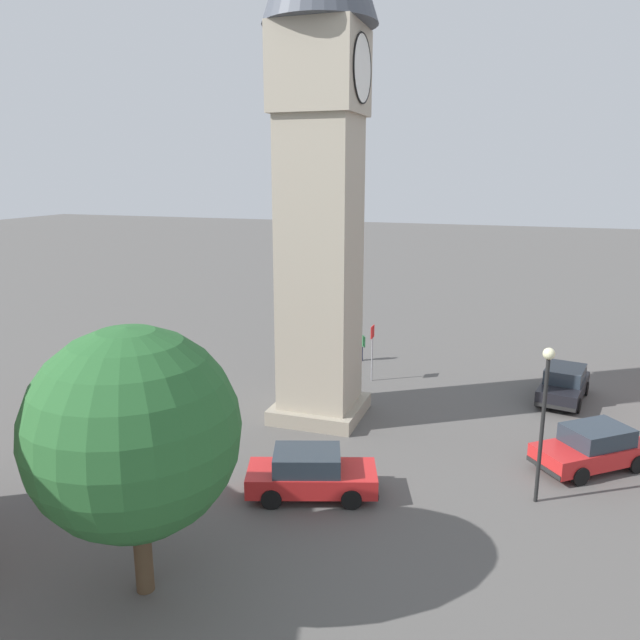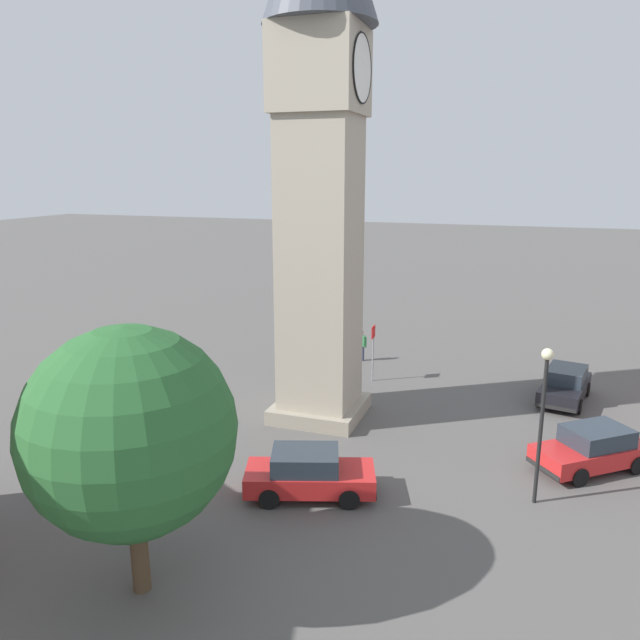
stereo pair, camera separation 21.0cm
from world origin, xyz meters
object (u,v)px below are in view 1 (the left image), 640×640
clock_tower (320,97)px  road_sign (372,344)px  car_white_side (115,451)px  car_black_far (311,473)px  car_red_corner (564,384)px  car_silver_kerb (593,448)px  pedestrian (360,343)px  lamp_post (545,401)px  tree (134,432)px  car_blue_kerb (106,376)px

clock_tower → road_sign: (5.02, -1.01, -10.94)m
car_white_side → car_black_far: bearing=-84.6°
clock_tower → car_red_corner: bearing=-62.2°
car_silver_kerb → clock_tower: bearing=82.1°
car_white_side → road_sign: 13.53m
road_sign → clock_tower: bearing=168.6°
pedestrian → road_sign: (-3.02, -1.40, 0.89)m
car_red_corner → lamp_post: bearing=172.9°
clock_tower → car_white_side: clock_tower is taller
pedestrian → tree: 20.26m
car_silver_kerb → car_white_side: bearing=109.6°
car_black_far → road_sign: road_sign is taller
car_silver_kerb → lamp_post: 4.38m
car_white_side → lamp_post: bearing=-79.5°
clock_tower → car_red_corner: (5.22, -9.88, -12.08)m
clock_tower → road_sign: size_ratio=7.84×
car_black_far → car_silver_kerb: bearing=-60.6°
car_red_corner → car_black_far: same height
car_red_corner → tree: tree is taller
clock_tower → car_white_side: size_ratio=5.20×
clock_tower → pedestrian: clock_tower is taller
car_white_side → road_sign: road_sign is taller
clock_tower → pedestrian: size_ratio=12.97×
car_silver_kerb → pedestrian: bearing=49.0°
clock_tower → car_black_far: clock_tower is taller
car_black_far → car_blue_kerb: bearing=64.3°
clock_tower → car_silver_kerb: size_ratio=5.14×
car_silver_kerb → lamp_post: size_ratio=0.85×
car_black_far → pedestrian: size_ratio=2.63×
lamp_post → road_sign: bearing=38.9°
car_blue_kerb → tree: tree is taller
car_red_corner → car_white_side: size_ratio=1.04×
car_blue_kerb → car_black_far: 13.66m
clock_tower → tree: clock_tower is taller
car_silver_kerb → pedestrian: 14.48m
clock_tower → car_silver_kerb: clock_tower is taller
car_blue_kerb → car_silver_kerb: bearing=-92.8°
car_blue_kerb → pedestrian: bearing=-50.0°
car_red_corner → car_silver_kerb: bearing=-174.5°
car_silver_kerb → road_sign: (6.49, 9.52, 1.14)m
car_silver_kerb → car_red_corner: same height
road_sign → car_red_corner: bearing=-88.7°
tree → car_blue_kerb: bearing=40.7°
clock_tower → road_sign: bearing=-11.4°
car_white_side → tree: bearing=-137.6°
lamp_post → road_sign: (9.48, 7.66, -1.47)m
tree → car_silver_kerb: bearing=-46.5°
car_silver_kerb → car_white_side: size_ratio=1.01×
tree → car_black_far: bearing=-22.9°
car_red_corner → tree: size_ratio=0.65×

